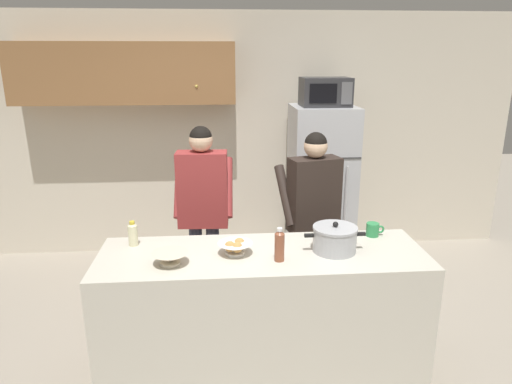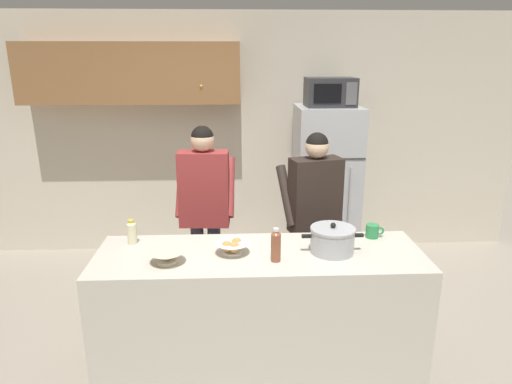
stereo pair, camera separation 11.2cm
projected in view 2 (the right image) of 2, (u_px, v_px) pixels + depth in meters
name	position (u px, v px, depth m)	size (l,w,h in m)	color
ground_plane	(259.00, 372.00, 3.25)	(14.00, 14.00, 0.00)	#9E9384
back_wall_unit	(228.00, 124.00, 4.99)	(6.00, 0.48, 2.60)	beige
kitchen_island	(260.00, 315.00, 3.12)	(2.14, 0.68, 0.92)	beige
refrigerator	(325.00, 186.00, 4.82)	(0.64, 0.68, 1.67)	#B7BABF
microwave	(330.00, 92.00, 4.52)	(0.48, 0.37, 0.28)	#2D2D30
person_near_pot	(204.00, 199.00, 3.82)	(0.51, 0.43, 1.62)	#33384C
person_by_sink	(314.00, 206.00, 3.72)	(0.56, 0.50, 1.58)	black
cooking_pot	(332.00, 240.00, 2.98)	(0.40, 0.29, 0.20)	#ADAFB5
coffee_mug	(373.00, 231.00, 3.23)	(0.13, 0.09, 0.10)	#2D8C4C
bread_bowl	(232.00, 247.00, 2.96)	(0.23, 0.23, 0.10)	white
empty_bowl	(167.00, 256.00, 2.83)	(0.22, 0.22, 0.08)	beige
bottle_near_edge	(276.00, 245.00, 2.84)	(0.06, 0.06, 0.22)	brown
bottle_mid_counter	(132.00, 232.00, 3.11)	(0.06, 0.06, 0.17)	beige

